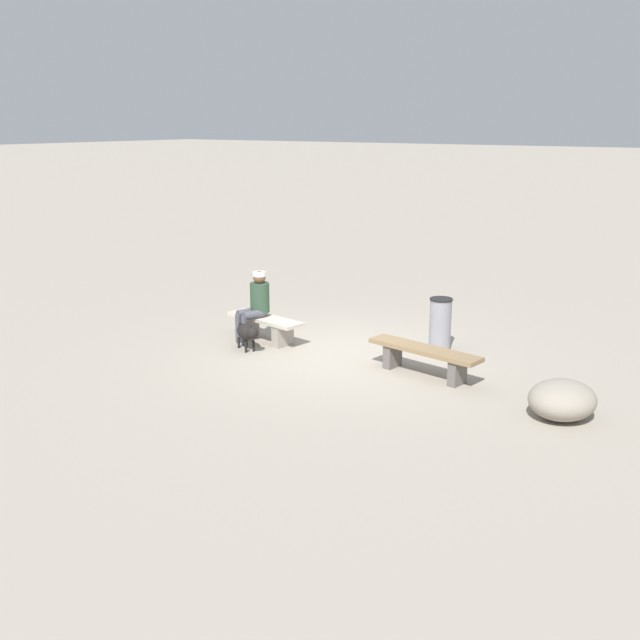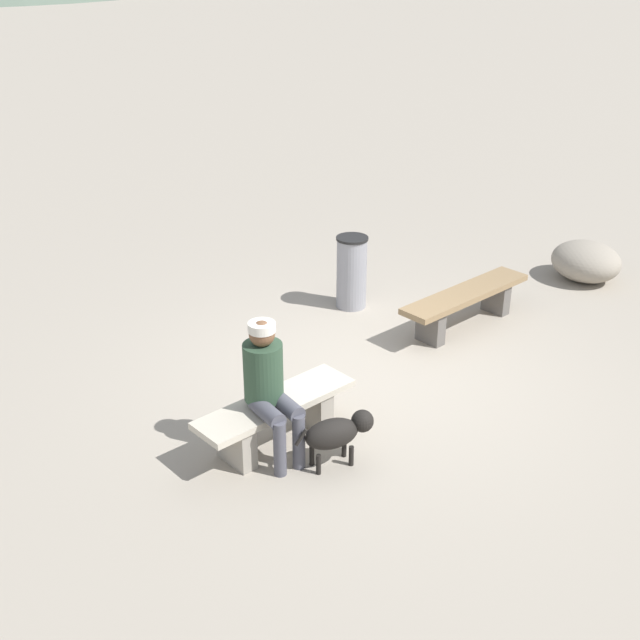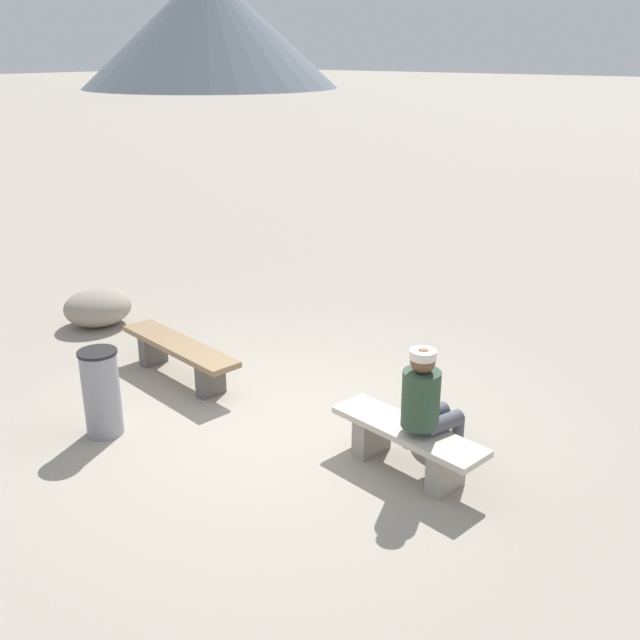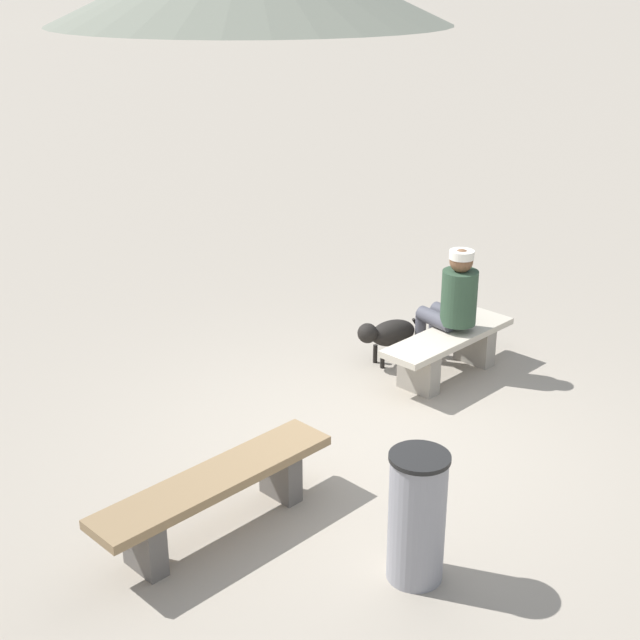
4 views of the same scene
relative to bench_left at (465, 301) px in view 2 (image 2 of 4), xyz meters
The scene contains 7 objects.
ground 1.70m from the bench_left, ahead, with size 210.00×210.00×0.06m, color #9E9384.
bench_left is the anchor object (origin of this frame).
bench_right 3.18m from the bench_left, ahead, with size 1.60×0.66×0.44m.
seated_person 3.35m from the bench_left, ahead, with size 0.45×0.64×1.26m.
dog 3.13m from the bench_left, ahead, with size 0.67×0.45×0.47m.
trash_bin 1.43m from the bench_left, 74.23° to the right, with size 0.39×0.39×0.91m.
boulder 2.34m from the bench_left, 167.28° to the left, with size 0.85×0.94×0.52m, color gray.
Camera 2 is at (5.91, 4.17, 4.09)m, focal length 44.43 mm.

